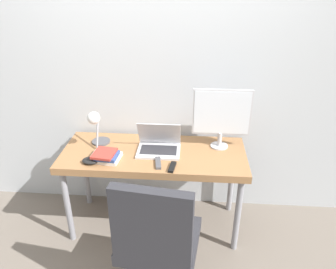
# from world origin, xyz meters

# --- Properties ---
(ground_plane) EXTENTS (12.00, 12.00, 0.00)m
(ground_plane) POSITION_xyz_m (0.00, 0.00, 0.00)
(ground_plane) COLOR #70665B
(wall_back) EXTENTS (8.00, 0.05, 2.60)m
(wall_back) POSITION_xyz_m (0.00, 0.68, 1.30)
(wall_back) COLOR silver
(wall_back) RESTS_ON ground_plane
(desk) EXTENTS (1.50, 0.62, 0.76)m
(desk) POSITION_xyz_m (0.00, 0.31, 0.68)
(desk) COLOR #996B42
(desk) RESTS_ON ground_plane
(laptop) EXTENTS (0.35, 0.26, 0.25)m
(laptop) POSITION_xyz_m (0.04, 0.33, 0.81)
(laptop) COLOR silver
(laptop) RESTS_ON desk
(monitor) EXTENTS (0.47, 0.15, 0.50)m
(monitor) POSITION_xyz_m (0.54, 0.44, 1.05)
(monitor) COLOR #B7B7BC
(monitor) RESTS_ON desk
(desk_lamp) EXTENTS (0.16, 0.25, 0.34)m
(desk_lamp) POSITION_xyz_m (-0.47, 0.35, 0.96)
(desk_lamp) COLOR #4C4C51
(desk_lamp) RESTS_ON desk
(office_chair) EXTENTS (0.62, 0.63, 1.03)m
(office_chair) POSITION_xyz_m (0.10, -0.46, 0.58)
(office_chair) COLOR black
(office_chair) RESTS_ON ground_plane
(book_stack) EXTENTS (0.25, 0.22, 0.07)m
(book_stack) POSITION_xyz_m (-0.36, 0.16, 0.79)
(book_stack) COLOR silver
(book_stack) RESTS_ON desk
(tv_remote) EXTENTS (0.06, 0.16, 0.02)m
(tv_remote) POSITION_xyz_m (0.06, 0.13, 0.77)
(tv_remote) COLOR #4C4C51
(tv_remote) RESTS_ON desk
(media_remote) EXTENTS (0.06, 0.14, 0.02)m
(media_remote) POSITION_xyz_m (0.17, 0.08, 0.77)
(media_remote) COLOR black
(media_remote) RESTS_ON desk
(game_controller) EXTENTS (0.14, 0.10, 0.04)m
(game_controller) POSITION_xyz_m (-0.46, 0.11, 0.78)
(game_controller) COLOR black
(game_controller) RESTS_ON desk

